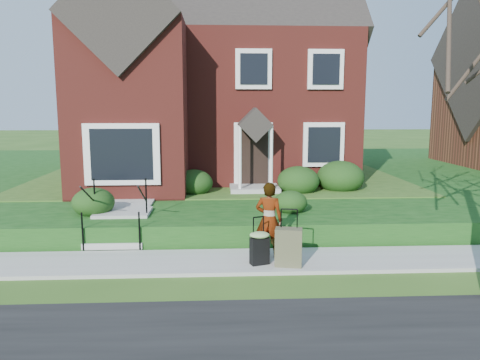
{
  "coord_description": "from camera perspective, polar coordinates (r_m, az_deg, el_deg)",
  "views": [
    {
      "loc": [
        -0.06,
        -9.77,
        3.37
      ],
      "look_at": [
        0.55,
        2.0,
        1.52
      ],
      "focal_mm": 35.0,
      "sensor_mm": 36.0,
      "label": 1
    }
  ],
  "objects": [
    {
      "name": "ground",
      "position": [
        10.34,
        -2.49,
        -10.13
      ],
      "size": [
        120.0,
        120.0,
        0.0
      ],
      "primitive_type": "plane",
      "color": "#2D5119",
      "rests_on": "ground"
    },
    {
      "name": "walkway",
      "position": [
        15.22,
        -12.13,
        -1.66
      ],
      "size": [
        1.2,
        6.0,
        0.06
      ],
      "primitive_type": "cube",
      "color": "#9E9B93",
      "rests_on": "terrace"
    },
    {
      "name": "main_house",
      "position": [
        19.47,
        -3.49,
        14.48
      ],
      "size": [
        10.4,
        10.2,
        9.4
      ],
      "color": "maroon",
      "rests_on": "terrace"
    },
    {
      "name": "sidewalk",
      "position": [
        10.32,
        -2.5,
        -9.92
      ],
      "size": [
        60.0,
        1.6,
        0.08
      ],
      "primitive_type": "cube",
      "color": "#9E9B93",
      "rests_on": "ground"
    },
    {
      "name": "front_steps",
      "position": [
        12.22,
        -14.44,
        -5.09
      ],
      "size": [
        1.4,
        2.02,
        1.5
      ],
      "color": "#9E9B93",
      "rests_on": "ground"
    },
    {
      "name": "foundation_shrubs",
      "position": [
        14.87,
        -0.48,
        0.04
      ],
      "size": [
        9.62,
        4.51,
        1.1
      ],
      "color": "#143710",
      "rests_on": "terrace"
    },
    {
      "name": "suitcase_black",
      "position": [
        9.94,
        2.4,
        -8.04
      ],
      "size": [
        0.51,
        0.46,
        1.02
      ],
      "rotation": [
        0.0,
        0.0,
        0.33
      ],
      "color": "black",
      "rests_on": "sidewalk"
    },
    {
      "name": "suitcase_olive",
      "position": [
        9.88,
        5.93,
        -8.14
      ],
      "size": [
        0.61,
        0.42,
        1.2
      ],
      "rotation": [
        0.0,
        0.0,
        -0.2
      ],
      "color": "#4D4D33",
      "rests_on": "sidewalk"
    },
    {
      "name": "terrace",
      "position": [
        21.29,
        8.07,
        0.53
      ],
      "size": [
        44.0,
        20.0,
        0.6
      ],
      "primitive_type": "cube",
      "color": "#113E11",
      "rests_on": "ground"
    },
    {
      "name": "woman",
      "position": [
        10.36,
        3.56,
        -4.82
      ],
      "size": [
        0.71,
        0.58,
        1.67
      ],
      "primitive_type": "imported",
      "rotation": [
        0.0,
        0.0,
        2.8
      ],
      "color": "#999999",
      "rests_on": "sidewalk"
    }
  ]
}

